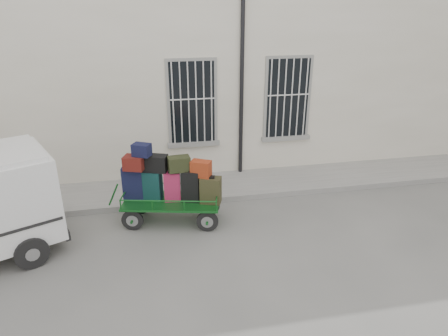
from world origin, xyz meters
TOP-DOWN VIEW (x-y plane):
  - ground at (0.00, 0.00)m, footprint 80.00×80.00m
  - building at (0.00, 5.50)m, footprint 24.00×5.15m
  - sidewalk at (0.00, 2.20)m, footprint 24.00×1.70m
  - luggage_cart at (-1.25, 0.65)m, footprint 2.61×1.45m

SIDE VIEW (x-z plane):
  - ground at x=0.00m, z-range 0.00..0.00m
  - sidewalk at x=0.00m, z-range 0.00..0.15m
  - luggage_cart at x=-1.25m, z-range -0.03..1.91m
  - building at x=0.00m, z-range 0.00..6.00m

